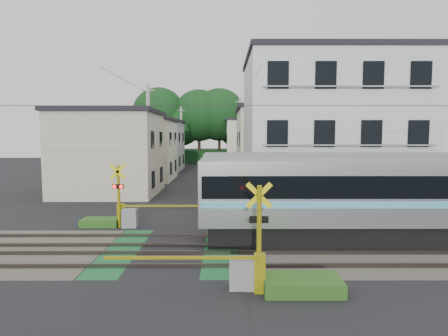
{
  "coord_description": "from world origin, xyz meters",
  "views": [
    {
      "loc": [
        1.98,
        -14.03,
        4.41
      ],
      "look_at": [
        2.02,
        5.0,
        2.74
      ],
      "focal_mm": 30.0,
      "sensor_mm": 36.0,
      "label": 1
    }
  ],
  "objects_px": {
    "crossing_signal_far": "(128,213)",
    "pedestrian": "(205,168)",
    "apartment_block": "(327,131)",
    "crossing_signal_near": "(245,265)"
  },
  "relations": [
    {
      "from": "apartment_block",
      "to": "pedestrian",
      "type": "distance_m",
      "value": 19.84
    },
    {
      "from": "crossing_signal_far",
      "to": "pedestrian",
      "type": "height_order",
      "value": "crossing_signal_far"
    },
    {
      "from": "apartment_block",
      "to": "crossing_signal_far",
      "type": "bearing_deg",
      "value": -152.22
    },
    {
      "from": "crossing_signal_far",
      "to": "crossing_signal_near",
      "type": "bearing_deg",
      "value": -54.71
    },
    {
      "from": "pedestrian",
      "to": "crossing_signal_far",
      "type": "bearing_deg",
      "value": 95.16
    },
    {
      "from": "crossing_signal_far",
      "to": "pedestrian",
      "type": "distance_m",
      "value": 23.49
    },
    {
      "from": "crossing_signal_far",
      "to": "apartment_block",
      "type": "xyz_separation_m",
      "value": [
        11.09,
        5.84,
        3.94
      ]
    },
    {
      "from": "apartment_block",
      "to": "pedestrian",
      "type": "bearing_deg",
      "value": 115.88
    },
    {
      "from": "crossing_signal_near",
      "to": "apartment_block",
      "type": "bearing_deg",
      "value": 65.78
    },
    {
      "from": "crossing_signal_near",
      "to": "crossing_signal_far",
      "type": "bearing_deg",
      "value": 125.29
    }
  ]
}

